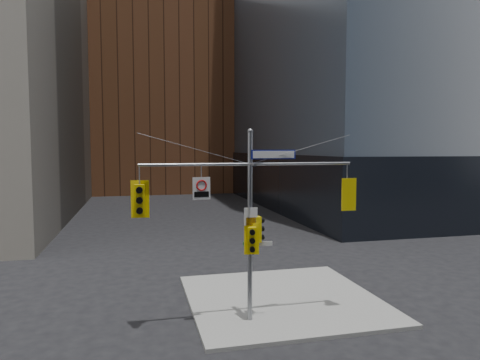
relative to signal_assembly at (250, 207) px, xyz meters
name	(u,v)px	position (x,y,z in m)	size (l,w,h in m)	color
ground	(265,347)	(0.00, -1.99, -4.42)	(160.00, 160.00, 0.00)	black
sidewalk_corner	(282,299)	(2.00, 2.01, -4.34)	(8.00, 8.00, 0.15)	gray
podium_ne	(409,178)	(28.00, 30.01, -1.42)	(36.40, 36.40, 6.00)	black
brick_midrise	(161,103)	(0.00, 56.01, 9.58)	(26.00, 20.00, 28.00)	brown
signal_assembly	(250,207)	(0.00, 0.00, 0.00)	(8.00, 0.80, 7.30)	gray
traffic_light_west_arm	(140,200)	(-3.96, 0.01, 0.38)	(0.63, 0.51, 1.32)	yellow
traffic_light_east_arm	(347,194)	(3.91, 0.00, 0.38)	(0.60, 0.47, 1.26)	yellow
traffic_light_pole_side	(258,229)	(0.32, 0.01, -0.84)	(0.40, 0.34, 0.96)	yellow
traffic_light_pole_front	(252,240)	(0.00, -0.27, -1.17)	(0.55, 0.49, 1.16)	yellow
street_sign_blade	(274,154)	(0.91, 0.00, 1.93)	(1.78, 0.25, 0.35)	navy
regulatory_sign_arm	(201,188)	(-1.80, -0.02, 0.76)	(0.64, 0.11, 0.80)	silver
regulatory_sign_pole	(251,217)	(0.00, -0.12, -0.36)	(0.50, 0.05, 0.66)	silver
street_blade_ew	(262,244)	(0.45, 0.01, -1.40)	(0.81, 0.11, 0.16)	silver
street_blade_ns	(247,246)	(0.00, 0.46, -1.54)	(0.12, 0.77, 0.15)	#145926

